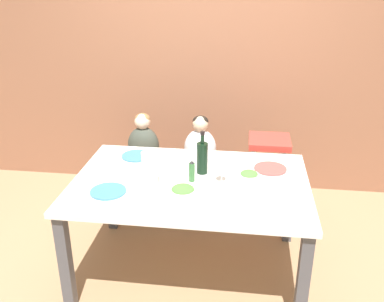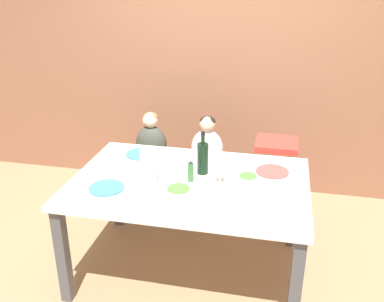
{
  "view_description": "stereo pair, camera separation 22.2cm",
  "coord_description": "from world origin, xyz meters",
  "px_view_note": "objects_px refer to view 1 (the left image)",
  "views": [
    {
      "loc": [
        0.34,
        -2.53,
        2.03
      ],
      "look_at": [
        0.0,
        0.08,
        0.91
      ],
      "focal_mm": 40.0,
      "sensor_mm": 36.0,
      "label": 1
    },
    {
      "loc": [
        0.56,
        -2.49,
        2.03
      ],
      "look_at": [
        0.0,
        0.08,
        0.91
      ],
      "focal_mm": 40.0,
      "sensor_mm": 36.0,
      "label": 2
    }
  ],
  "objects_px": {
    "paper_towel_roll": "(150,169)",
    "dinner_plate_back_right": "(270,169)",
    "chair_far_left": "(145,171)",
    "salad_bowl_small": "(249,177)",
    "person_child_center": "(200,144)",
    "chair_far_center": "(200,174)",
    "person_child_left": "(143,141)",
    "dinner_plate_back_left": "(137,156)",
    "wine_glass_near": "(222,166)",
    "dinner_plate_front_left": "(108,191)",
    "salad_bowl_large": "(183,192)",
    "wine_bottle": "(202,157)",
    "chair_right_highchair": "(268,159)"
  },
  "relations": [
    {
      "from": "paper_towel_roll",
      "to": "dinner_plate_back_right",
      "type": "height_order",
      "value": "paper_towel_roll"
    },
    {
      "from": "chair_far_left",
      "to": "salad_bowl_small",
      "type": "distance_m",
      "value": 1.22
    },
    {
      "from": "person_child_center",
      "to": "chair_far_center",
      "type": "bearing_deg",
      "value": -90.0
    },
    {
      "from": "person_child_left",
      "to": "dinner_plate_back_left",
      "type": "bearing_deg",
      "value": -82.78
    },
    {
      "from": "wine_glass_near",
      "to": "dinner_plate_back_left",
      "type": "distance_m",
      "value": 0.76
    },
    {
      "from": "chair_far_left",
      "to": "dinner_plate_front_left",
      "type": "bearing_deg",
      "value": -89.29
    },
    {
      "from": "chair_far_left",
      "to": "salad_bowl_small",
      "type": "xyz_separation_m",
      "value": [
        0.89,
        -0.75,
        0.37
      ]
    },
    {
      "from": "person_child_center",
      "to": "salad_bowl_small",
      "type": "xyz_separation_m",
      "value": [
        0.41,
        -0.75,
        0.09
      ]
    },
    {
      "from": "salad_bowl_large",
      "to": "dinner_plate_back_left",
      "type": "bearing_deg",
      "value": 126.82
    },
    {
      "from": "person_child_center",
      "to": "wine_glass_near",
      "type": "distance_m",
      "value": 0.83
    },
    {
      "from": "wine_glass_near",
      "to": "dinner_plate_back_right",
      "type": "relative_size",
      "value": 0.77
    },
    {
      "from": "wine_glass_near",
      "to": "chair_far_left",
      "type": "bearing_deg",
      "value": 132.71
    },
    {
      "from": "salad_bowl_large",
      "to": "dinner_plate_back_right",
      "type": "bearing_deg",
      "value": 41.65
    },
    {
      "from": "chair_far_center",
      "to": "wine_bottle",
      "type": "bearing_deg",
      "value": -82.45
    },
    {
      "from": "salad_bowl_large",
      "to": "dinner_plate_back_right",
      "type": "xyz_separation_m",
      "value": [
        0.55,
        0.49,
        -0.04
      ]
    },
    {
      "from": "chair_far_left",
      "to": "salad_bowl_large",
      "type": "bearing_deg",
      "value": -64.03
    },
    {
      "from": "chair_far_center",
      "to": "dinner_plate_back_left",
      "type": "xyz_separation_m",
      "value": [
        -0.43,
        -0.43,
        0.34
      ]
    },
    {
      "from": "chair_right_highchair",
      "to": "dinner_plate_back_left",
      "type": "distance_m",
      "value": 1.1
    },
    {
      "from": "salad_bowl_small",
      "to": "dinner_plate_back_right",
      "type": "distance_m",
      "value": 0.27
    },
    {
      "from": "chair_right_highchair",
      "to": "dinner_plate_front_left",
      "type": "relative_size",
      "value": 3.32
    },
    {
      "from": "dinner_plate_back_right",
      "to": "wine_glass_near",
      "type": "bearing_deg",
      "value": -142.59
    },
    {
      "from": "chair_right_highchair",
      "to": "dinner_plate_back_right",
      "type": "distance_m",
      "value": 0.55
    },
    {
      "from": "salad_bowl_small",
      "to": "chair_right_highchair",
      "type": "bearing_deg",
      "value": 77.7
    },
    {
      "from": "salad_bowl_large",
      "to": "dinner_plate_front_left",
      "type": "xyz_separation_m",
      "value": [
        -0.48,
        0.02,
        -0.04
      ]
    },
    {
      "from": "chair_far_center",
      "to": "dinner_plate_back_right",
      "type": "relative_size",
      "value": 2.08
    },
    {
      "from": "chair_far_left",
      "to": "paper_towel_roll",
      "type": "height_order",
      "value": "paper_towel_roll"
    },
    {
      "from": "person_child_center",
      "to": "wine_glass_near",
      "type": "bearing_deg",
      "value": -73.63
    },
    {
      "from": "dinner_plate_back_right",
      "to": "salad_bowl_small",
      "type": "bearing_deg",
      "value": -123.62
    },
    {
      "from": "person_child_center",
      "to": "chair_far_left",
      "type": "bearing_deg",
      "value": -179.93
    },
    {
      "from": "person_child_left",
      "to": "wine_bottle",
      "type": "height_order",
      "value": "wine_bottle"
    },
    {
      "from": "wine_bottle",
      "to": "paper_towel_roll",
      "type": "bearing_deg",
      "value": -143.58
    },
    {
      "from": "chair_far_left",
      "to": "chair_right_highchair",
      "type": "relative_size",
      "value": 0.63
    },
    {
      "from": "person_child_left",
      "to": "wine_glass_near",
      "type": "height_order",
      "value": "person_child_left"
    },
    {
      "from": "person_child_left",
      "to": "salad_bowl_large",
      "type": "bearing_deg",
      "value": -64.04
    },
    {
      "from": "salad_bowl_large",
      "to": "dinner_plate_back_right",
      "type": "relative_size",
      "value": 0.72
    },
    {
      "from": "salad_bowl_large",
      "to": "salad_bowl_small",
      "type": "bearing_deg",
      "value": 33.4
    },
    {
      "from": "chair_far_left",
      "to": "dinner_plate_front_left",
      "type": "height_order",
      "value": "dinner_plate_front_left"
    },
    {
      "from": "dinner_plate_back_right",
      "to": "person_child_center",
      "type": "bearing_deg",
      "value": 136.69
    },
    {
      "from": "chair_far_left",
      "to": "person_child_center",
      "type": "height_order",
      "value": "person_child_center"
    },
    {
      "from": "paper_towel_roll",
      "to": "person_child_center",
      "type": "bearing_deg",
      "value": 75.22
    },
    {
      "from": "dinner_plate_front_left",
      "to": "salad_bowl_large",
      "type": "bearing_deg",
      "value": -2.21
    },
    {
      "from": "chair_far_center",
      "to": "salad_bowl_large",
      "type": "relative_size",
      "value": 2.88
    },
    {
      "from": "dinner_plate_back_left",
      "to": "dinner_plate_back_right",
      "type": "bearing_deg",
      "value": -5.63
    },
    {
      "from": "person_child_center",
      "to": "chair_right_highchair",
      "type": "bearing_deg",
      "value": -0.06
    },
    {
      "from": "wine_bottle",
      "to": "salad_bowl_large",
      "type": "relative_size",
      "value": 1.84
    },
    {
      "from": "chair_far_center",
      "to": "wine_bottle",
      "type": "xyz_separation_m",
      "value": [
        0.08,
        -0.64,
        0.45
      ]
    },
    {
      "from": "chair_far_center",
      "to": "salad_bowl_large",
      "type": "bearing_deg",
      "value": -89.66
    },
    {
      "from": "chair_right_highchair",
      "to": "dinner_plate_front_left",
      "type": "xyz_separation_m",
      "value": [
        -1.04,
        -0.99,
        0.15
      ]
    },
    {
      "from": "person_child_left",
      "to": "paper_towel_roll",
      "type": "relative_size",
      "value": 1.92
    },
    {
      "from": "person_child_center",
      "to": "salad_bowl_large",
      "type": "relative_size",
      "value": 2.71
    }
  ]
}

